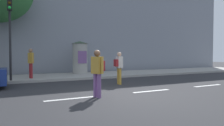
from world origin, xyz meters
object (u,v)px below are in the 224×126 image
Objects in this scene: pedestrian_in_red_top at (98,69)px; pedestrian_near_pole at (119,65)px; pedestrian_with_backpack at (31,61)px; poster_column at (80,57)px; traffic_light at (10,24)px.

pedestrian_near_pole is at bearing 48.78° from pedestrian_in_red_top.
pedestrian_with_backpack reaches higher than pedestrian_in_red_top.
pedestrian_with_backpack is (-3.59, -1.84, -0.21)m from poster_column.
traffic_light is 6.45m from pedestrian_in_red_top.
pedestrian_in_red_top is 0.96× the size of pedestrian_with_backpack.
pedestrian_near_pole is 3.40m from pedestrian_in_red_top.
pedestrian_with_backpack is (1.07, 0.77, -1.95)m from traffic_light.
poster_column is (4.66, 2.61, -1.75)m from traffic_light.
pedestrian_with_backpack is (-3.90, 3.65, 0.18)m from pedestrian_near_pole.
traffic_light is 2.54× the size of pedestrian_with_backpack.
traffic_light reaches higher than pedestrian_near_pole.
pedestrian_near_pole is at bearing -86.74° from poster_column.
poster_column is 1.44× the size of pedestrian_in_red_top.
poster_column is 1.38× the size of pedestrian_with_backpack.
traffic_light is at bearing 149.89° from pedestrian_near_pole.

